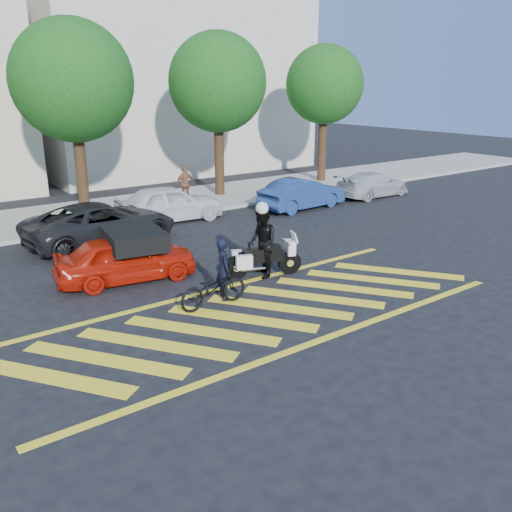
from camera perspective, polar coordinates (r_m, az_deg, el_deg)
ground at (r=12.95m, az=0.70°, el=-5.93°), size 90.00×90.00×0.00m
sidewalk at (r=23.19m, az=-17.48°, el=4.20°), size 60.00×5.00×0.15m
crosswalk at (r=12.93m, az=0.57°, el=-5.95°), size 12.33×4.00×0.01m
building_right at (r=34.47m, az=-8.83°, el=18.12°), size 16.00×8.00×11.00m
tree_center at (r=22.71m, az=-18.44°, el=16.68°), size 4.60×4.60×7.56m
tree_right at (r=25.55m, az=-3.87°, el=17.42°), size 4.40×4.40×7.41m
tree_far_right at (r=29.56m, az=7.31°, el=17.18°), size 4.00×4.00×7.10m
officer_bike at (r=13.46m, az=-3.42°, el=-1.38°), size 0.54×0.67×1.59m
bicycle at (r=13.13m, az=-4.53°, el=-3.39°), size 1.81×0.64×0.95m
police_motorcycle at (r=15.10m, az=0.64°, el=-0.23°), size 2.13×1.13×0.98m
officer_moto at (r=14.95m, az=0.62°, el=1.39°), size 1.03×1.16×1.97m
red_convertible at (r=15.16m, az=-13.53°, el=-0.22°), size 3.99×2.10×1.29m
parked_mid_left at (r=18.90m, az=-15.96°, el=3.33°), size 5.29×2.84×1.41m
parked_mid_right at (r=21.42m, az=-9.10°, el=5.49°), size 4.36×2.09×1.44m
parked_right at (r=23.40m, az=4.87°, el=6.56°), size 4.11×1.67×1.33m
parked_far_right at (r=26.50m, az=12.19°, el=7.37°), size 4.06×1.75×1.17m
pedestrian_right at (r=24.08m, az=-7.46°, el=7.52°), size 0.97×0.44×1.63m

